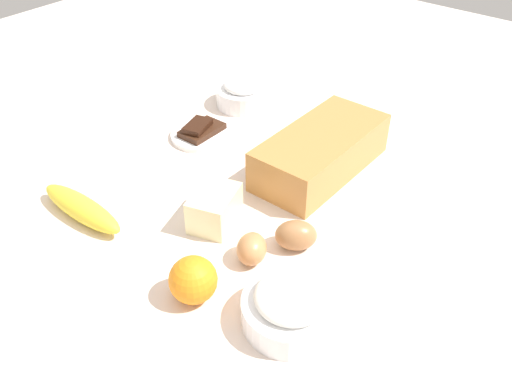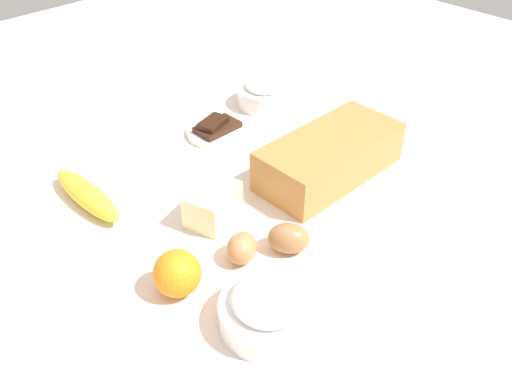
% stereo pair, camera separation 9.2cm
% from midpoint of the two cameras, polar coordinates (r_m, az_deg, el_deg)
% --- Properties ---
extents(ground_plane, '(2.40, 2.40, 0.02)m').
position_cam_midpoint_polar(ground_plane, '(0.95, -2.77, -2.52)').
color(ground_plane, beige).
extents(loaf_pan, '(0.28, 0.13, 0.08)m').
position_cam_midpoint_polar(loaf_pan, '(1.02, 4.21, 4.19)').
color(loaf_pan, '#B77A3D').
rests_on(loaf_pan, ground_plane).
extents(flour_bowl, '(0.14, 0.14, 0.07)m').
position_cam_midpoint_polar(flour_bowl, '(0.75, 0.11, -11.92)').
color(flour_bowl, white).
rests_on(flour_bowl, ground_plane).
extents(sugar_bowl, '(0.12, 0.12, 0.06)m').
position_cam_midpoint_polar(sugar_bowl, '(1.25, -3.48, 10.18)').
color(sugar_bowl, white).
rests_on(sugar_bowl, ground_plane).
extents(banana, '(0.05, 0.19, 0.04)m').
position_cam_midpoint_polar(banana, '(0.97, -20.28, -1.69)').
color(banana, yellow).
rests_on(banana, ground_plane).
extents(orange_fruit, '(0.07, 0.07, 0.07)m').
position_cam_midpoint_polar(orange_fruit, '(0.78, -9.93, -9.14)').
color(orange_fruit, orange).
rests_on(orange_fruit, ground_plane).
extents(butter_block, '(0.11, 0.09, 0.06)m').
position_cam_midpoint_polar(butter_block, '(0.90, -7.23, -1.79)').
color(butter_block, '#F4EDB2').
rests_on(butter_block, ground_plane).
extents(egg_near_butter, '(0.08, 0.08, 0.05)m').
position_cam_midpoint_polar(egg_near_butter, '(0.86, 1.12, -4.64)').
color(egg_near_butter, '#A16C41').
rests_on(egg_near_butter, ground_plane).
extents(egg_beside_bowl, '(0.07, 0.07, 0.05)m').
position_cam_midpoint_polar(egg_beside_bowl, '(0.84, -3.61, -6.05)').
color(egg_beside_bowl, '#B87C4B').
rests_on(egg_beside_bowl, ground_plane).
extents(chocolate_plate, '(0.13, 0.13, 0.03)m').
position_cam_midpoint_polar(chocolate_plate, '(1.14, -7.97, 6.05)').
color(chocolate_plate, white).
rests_on(chocolate_plate, ground_plane).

